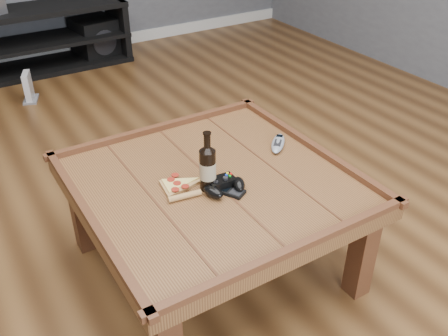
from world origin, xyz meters
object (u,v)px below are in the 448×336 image
media_console (39,40)px  subwoofer (96,38)px  remote_control (278,143)px  coffee_table (213,193)px  game_console (29,88)px  smartphone (230,191)px  game_controller (224,186)px  beer_bottle (208,167)px  pizza_slice (178,187)px

media_console → subwoofer: bearing=5.8°
media_console → remote_control: 2.70m
coffee_table → game_console: size_ratio=4.93×
media_console → subwoofer: 0.49m
smartphone → game_console: 2.32m
smartphone → game_console: size_ratio=0.57×
game_controller → coffee_table: bearing=92.9°
coffee_table → beer_bottle: (-0.04, -0.04, 0.15)m
beer_bottle → remote_control: 0.44m
smartphone → subwoofer: bearing=52.3°
beer_bottle → remote_control: beer_bottle is taller
media_console → remote_control: bearing=-82.0°
coffee_table → smartphone: bearing=-82.9°
beer_bottle → game_console: bearing=95.4°
coffee_table → game_controller: bearing=-90.5°
beer_bottle → game_console: beer_bottle is taller
subwoofer → game_console: 0.96m
pizza_slice → subwoofer: pizza_slice is taller
game_controller → remote_control: (0.37, 0.17, -0.01)m
game_console → smartphone: bearing=-63.1°
remote_control → coffee_table: bearing=-122.9°
coffee_table → pizza_slice: coffee_table is taller
coffee_table → pizza_slice: 0.16m
subwoofer → media_console: bearing=177.8°
coffee_table → beer_bottle: bearing=-140.1°
beer_bottle → smartphone: 0.13m
pizza_slice → smartphone: pizza_slice is taller
game_controller → pizza_slice: game_controller is taller
game_controller → subwoofer: 2.93m
coffee_table → subwoofer: coffee_table is taller
smartphone → game_console: smartphone is taller
game_console → coffee_table: bearing=-63.1°
game_controller → pizza_slice: bearing=146.8°
media_console → game_controller: 2.84m
coffee_table → pizza_slice: size_ratio=4.27×
coffee_table → subwoofer: size_ratio=2.72×
pizza_slice → smartphone: bearing=-31.4°
remote_control → subwoofer: (0.10, 2.71, -0.30)m
media_console → beer_bottle: size_ratio=5.91×
coffee_table → game_controller: game_controller is taller
media_console → beer_bottle: bearing=-90.9°
media_console → smartphone: bearing=-89.7°
game_controller → subwoofer: (0.48, 2.88, -0.31)m
media_console → smartphone: 2.86m
pizza_slice → remote_control: 0.52m
beer_bottle → coffee_table: bearing=39.9°
smartphone → subwoofer: smartphone is taller
coffee_table → pizza_slice: (-0.14, 0.02, 0.07)m
game_controller → pizza_slice: size_ratio=0.75×
coffee_table → smartphone: coffee_table is taller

